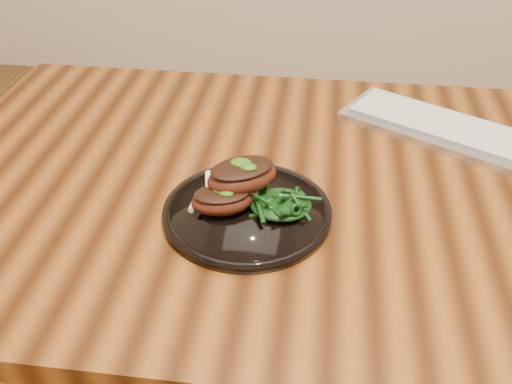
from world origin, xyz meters
TOP-DOWN VIEW (x-y plane):
  - desk at (0.00, 0.00)m, footprint 1.60×0.80m
  - plate at (-0.24, -0.10)m, footprint 0.25×0.25m
  - lamb_chop_front at (-0.28, -0.11)m, footprint 0.10×0.08m
  - lamb_chop_back at (-0.25, -0.08)m, footprint 0.13×0.12m
  - herb_smear at (-0.27, -0.05)m, footprint 0.07×0.05m
  - greens_heap at (-0.19, -0.10)m, footprint 0.09×0.09m
  - keyboard at (0.13, 0.17)m, footprint 0.48×0.35m

SIDE VIEW (x-z plane):
  - desk at x=0.00m, z-range 0.29..1.04m
  - plate at x=-0.24m, z-range 0.75..0.77m
  - keyboard at x=0.13m, z-range 0.75..0.77m
  - herb_smear at x=-0.27m, z-range 0.76..0.77m
  - greens_heap at x=-0.19m, z-range 0.76..0.80m
  - lamb_chop_front at x=-0.28m, z-range 0.76..0.80m
  - lamb_chop_back at x=-0.25m, z-range 0.78..0.83m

